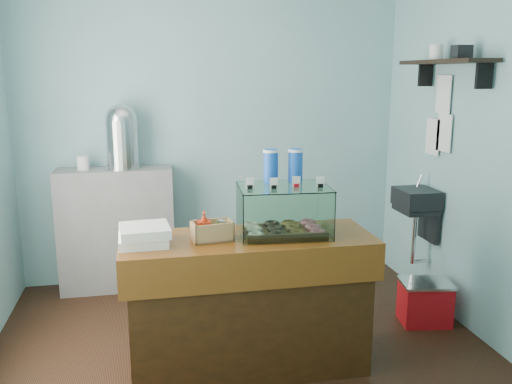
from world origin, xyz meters
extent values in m
plane|color=black|center=(0.00, 0.00, 0.00)|extent=(3.50, 3.50, 0.00)
cube|color=#82B8BE|center=(0.00, 1.50, 1.40)|extent=(3.50, 0.04, 2.80)
cube|color=#82B8BE|center=(0.00, -1.50, 1.40)|extent=(3.50, 0.04, 2.80)
cube|color=#82B8BE|center=(1.75, 0.00, 1.40)|extent=(0.04, 3.00, 2.80)
cube|color=black|center=(1.58, 0.55, 0.90)|extent=(0.30, 0.35, 0.15)
cube|color=black|center=(1.71, 0.55, 0.70)|extent=(0.04, 0.30, 0.35)
cylinder|color=silver|center=(1.65, 0.65, 1.02)|extent=(0.02, 0.02, 0.12)
cylinder|color=silver|center=(1.58, 0.55, 0.55)|extent=(0.04, 0.04, 0.45)
cube|color=black|center=(1.60, 0.30, 2.00)|extent=(0.25, 1.00, 0.03)
cube|color=black|center=(1.67, -0.10, 1.90)|extent=(0.12, 0.03, 0.18)
cube|color=black|center=(1.67, 0.70, 1.90)|extent=(0.12, 0.03, 0.18)
cube|color=white|center=(1.73, 0.45, 1.45)|extent=(0.01, 0.21, 0.30)
cube|color=white|center=(1.73, 0.62, 1.40)|extent=(0.01, 0.21, 0.30)
cube|color=white|center=(1.73, 0.50, 1.75)|extent=(0.01, 0.21, 0.30)
cube|color=#40210C|center=(0.00, -0.25, 0.42)|extent=(1.50, 0.56, 0.84)
cube|color=#482409|center=(0.00, -0.25, 0.87)|extent=(1.60, 0.60, 0.06)
cube|color=#482409|center=(0.00, -0.53, 0.75)|extent=(1.60, 0.04, 0.18)
cube|color=gray|center=(-0.90, 1.32, 0.55)|extent=(1.00, 0.32, 1.10)
cube|color=#311B0E|center=(0.24, -0.23, 0.91)|extent=(0.53, 0.39, 0.02)
torus|color=silver|center=(0.04, -0.33, 0.94)|extent=(0.10, 0.10, 0.03)
torus|color=black|center=(0.16, -0.34, 0.94)|extent=(0.10, 0.10, 0.03)
torus|color=brown|center=(0.29, -0.35, 0.94)|extent=(0.10, 0.10, 0.03)
torus|color=#DA6685|center=(0.42, -0.36, 0.94)|extent=(0.10, 0.10, 0.03)
torus|color=silver|center=(0.04, -0.21, 0.94)|extent=(0.10, 0.10, 0.03)
torus|color=black|center=(0.17, -0.22, 0.94)|extent=(0.10, 0.10, 0.03)
torus|color=brown|center=(0.30, -0.23, 0.94)|extent=(0.10, 0.10, 0.03)
torus|color=#DA6685|center=(0.43, -0.24, 0.94)|extent=(0.10, 0.10, 0.03)
torus|color=silver|center=(0.05, -0.09, 0.94)|extent=(0.10, 0.10, 0.03)
torus|color=black|center=(0.18, -0.10, 0.94)|extent=(0.10, 0.10, 0.03)
torus|color=brown|center=(0.31, -0.11, 0.94)|extent=(0.10, 0.10, 0.03)
torus|color=#DA6685|center=(0.44, -0.12, 0.94)|extent=(0.10, 0.10, 0.03)
cube|color=white|center=(0.22, -0.43, 1.05)|extent=(0.56, 0.04, 0.31)
cube|color=white|center=(0.25, -0.02, 1.05)|extent=(0.56, 0.04, 0.31)
cube|color=white|center=(-0.04, -0.21, 1.05)|extent=(0.03, 0.41, 0.31)
cube|color=white|center=(0.52, -0.25, 1.05)|extent=(0.03, 0.41, 0.31)
cube|color=white|center=(0.24, -0.23, 1.21)|extent=(0.60, 0.46, 0.01)
cube|color=white|center=(0.01, -0.26, 1.25)|extent=(0.05, 0.01, 0.07)
cube|color=black|center=(0.01, -0.26, 1.23)|extent=(0.03, 0.02, 0.02)
cube|color=white|center=(0.16, -0.27, 1.25)|extent=(0.05, 0.01, 0.07)
cube|color=black|center=(0.16, -0.27, 1.23)|extent=(0.03, 0.02, 0.02)
cube|color=white|center=(0.31, -0.28, 1.25)|extent=(0.05, 0.01, 0.07)
cube|color=#B40E1A|center=(0.31, -0.28, 1.23)|extent=(0.03, 0.02, 0.02)
cube|color=white|center=(0.45, -0.29, 1.25)|extent=(0.05, 0.01, 0.07)
cube|color=black|center=(0.45, -0.29, 1.23)|extent=(0.03, 0.02, 0.02)
cylinder|color=blue|center=(0.18, -0.09, 1.32)|extent=(0.09, 0.09, 0.22)
cylinder|color=white|center=(0.18, -0.09, 1.42)|extent=(0.10, 0.10, 0.02)
cylinder|color=blue|center=(0.35, -0.10, 1.32)|extent=(0.09, 0.09, 0.22)
cylinder|color=white|center=(0.35, -0.10, 1.42)|extent=(0.10, 0.10, 0.02)
cube|color=tan|center=(-0.23, -0.27, 0.91)|extent=(0.27, 0.18, 0.01)
cube|color=tan|center=(-0.22, -0.34, 0.96)|extent=(0.25, 0.05, 0.12)
cube|color=tan|center=(-0.24, -0.20, 0.96)|extent=(0.25, 0.05, 0.12)
cube|color=tan|center=(-0.35, -0.29, 0.96)|extent=(0.03, 0.15, 0.12)
cube|color=tan|center=(-0.11, -0.25, 0.96)|extent=(0.03, 0.15, 0.12)
imported|color=red|center=(-0.28, -0.28, 1.00)|extent=(0.09, 0.09, 0.18)
cylinder|color=#2F8C26|center=(-0.17, -0.26, 0.96)|extent=(0.06, 0.06, 0.10)
cylinder|color=silver|center=(-0.17, -0.26, 1.02)|extent=(0.05, 0.05, 0.01)
cube|color=white|center=(-0.65, -0.27, 0.93)|extent=(0.30, 0.30, 0.06)
cube|color=white|center=(-0.64, -0.28, 0.99)|extent=(0.31, 0.31, 0.06)
cylinder|color=silver|center=(-0.81, 1.32, 1.10)|extent=(0.31, 0.31, 0.01)
cylinder|color=silver|center=(-0.81, 1.32, 1.32)|extent=(0.27, 0.27, 0.42)
sphere|color=silver|center=(-0.81, 1.32, 1.53)|extent=(0.27, 0.27, 0.27)
cube|color=red|center=(1.47, 0.11, 0.16)|extent=(0.40, 0.33, 0.32)
cube|color=silver|center=(1.47, 0.11, 0.33)|extent=(0.43, 0.35, 0.02)
camera|label=1|loc=(-0.61, -3.48, 1.92)|focal=38.00mm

